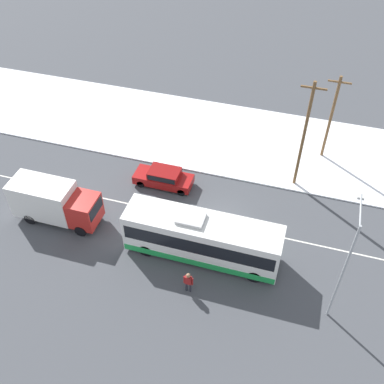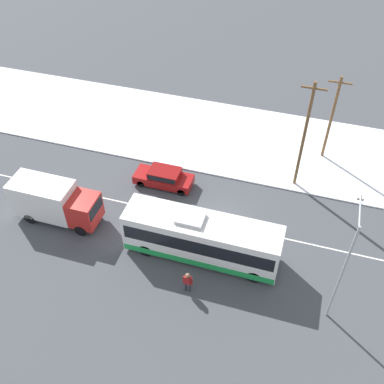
{
  "view_description": "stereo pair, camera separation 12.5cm",
  "coord_description": "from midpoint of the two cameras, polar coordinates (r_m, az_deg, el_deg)",
  "views": [
    {
      "loc": [
        4.7,
        -22.22,
        24.67
      ],
      "look_at": [
        -2.39,
        1.28,
        1.4
      ],
      "focal_mm": 42.0,
      "sensor_mm": 36.0,
      "label": 1
    },
    {
      "loc": [
        4.82,
        -22.18,
        24.67
      ],
      "look_at": [
        -2.39,
        1.28,
        1.4
      ],
      "focal_mm": 42.0,
      "sensor_mm": 36.0,
      "label": 2
    }
  ],
  "objects": [
    {
      "name": "city_bus",
      "position": [
        30.26,
        1.18,
        -5.87
      ],
      "size": [
        10.56,
        2.57,
        3.53
      ],
      "color": "white",
      "rests_on": "ground_plane"
    },
    {
      "name": "streetlamp",
      "position": [
        26.37,
        18.93,
        -7.67
      ],
      "size": [
        0.36,
        2.9,
        8.13
      ],
      "color": "#9EA3A8",
      "rests_on": "ground_plane"
    },
    {
      "name": "lane_marking_center",
      "position": [
        33.53,
        3.17,
        -3.99
      ],
      "size": [
        60.0,
        0.12,
        0.0
      ],
      "color": "silver",
      "rests_on": "ground_plane"
    },
    {
      "name": "sedan_car",
      "position": [
        36.04,
        -3.69,
        1.92
      ],
      "size": [
        4.71,
        1.8,
        1.5
      ],
      "rotation": [
        0.0,
        0.0,
        3.14
      ],
      "color": "maroon",
      "rests_on": "ground_plane"
    },
    {
      "name": "utility_pole_snowlot",
      "position": [
        38.6,
        17.15,
        9.09
      ],
      "size": [
        1.8,
        0.24,
        7.71
      ],
      "color": "brown",
      "rests_on": "ground_plane"
    },
    {
      "name": "ground_plane",
      "position": [
        33.53,
        3.17,
        -4.0
      ],
      "size": [
        120.0,
        120.0,
        0.0
      ],
      "primitive_type": "plane",
      "color": "#424449"
    },
    {
      "name": "pedestrian_at_stop",
      "position": [
        28.9,
        -0.6,
        -11.2
      ],
      "size": [
        0.64,
        0.29,
        1.79
      ],
      "color": "#23232D",
      "rests_on": "ground_plane"
    },
    {
      "name": "utility_pole_roadside",
      "position": [
        34.51,
        13.93,
        7.01
      ],
      "size": [
        1.8,
        0.24,
        9.32
      ],
      "color": "brown",
      "rests_on": "ground_plane"
    },
    {
      "name": "box_truck",
      "position": [
        34.1,
        -17.24,
        -1.15
      ],
      "size": [
        6.45,
        2.3,
        3.26
      ],
      "color": "silver",
      "rests_on": "ground_plane"
    },
    {
      "name": "snow_lot",
      "position": [
        41.22,
        6.85,
        6.46
      ],
      "size": [
        80.0,
        10.75,
        0.12
      ],
      "color": "white",
      "rests_on": "ground_plane"
    }
  ]
}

